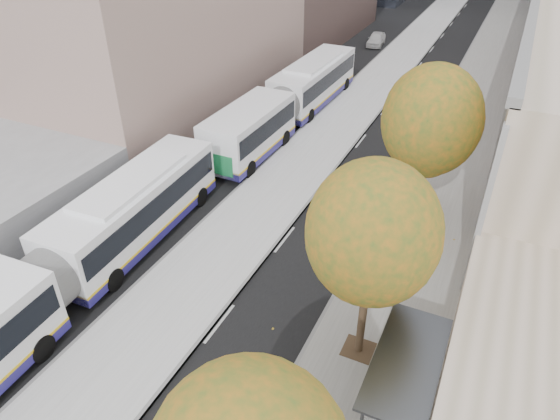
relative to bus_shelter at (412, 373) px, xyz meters
The scene contains 8 objects.
bus_platform 25.96m from the bus_shelter, 111.69° to the left, with size 4.25×150.00×0.15m, color #AFAFAF.
sidewalk 24.19m from the bus_shelter, 93.72° to the left, with size 4.75×150.00×0.08m, color gray.
bus_shelter is the anchor object (origin of this frame).
tree_c 4.23m from the bus_shelter, 135.67° to the left, with size 4.20×4.20×7.28m.
tree_d 11.70m from the bus_shelter, 100.71° to the left, with size 4.40×4.40×7.60m.
bus_near 13.49m from the bus_shelter, behind, with size 3.46×18.27×3.03m.
bus_far 23.54m from the bus_shelter, 122.97° to the left, with size 3.09×18.91×3.14m.
distant_car 44.01m from the bus_shelter, 107.13° to the left, with size 1.56×3.89×1.32m, color #BEBEBE.
Camera 1 is at (6.28, 0.63, 14.19)m, focal length 32.00 mm.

